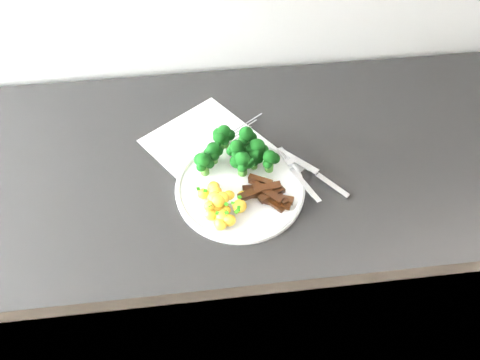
{
  "coord_description": "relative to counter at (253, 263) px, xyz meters",
  "views": [
    {
      "loc": [
        -0.16,
        1.03,
        1.61
      ],
      "look_at": [
        -0.09,
        1.6,
        0.92
      ],
      "focal_mm": 34.82,
      "sensor_mm": 36.0,
      "label": 1
    }
  ],
  "objects": [
    {
      "name": "counter",
      "position": [
        0.0,
        0.0,
        0.0
      ],
      "size": [
        2.36,
        0.59,
        0.89
      ],
      "color": "black",
      "rests_on": "ground"
    },
    {
      "name": "recipe_paper",
      "position": [
        -0.08,
        0.02,
        0.44
      ],
      "size": [
        0.34,
        0.37,
        0.0
      ],
      "color": "white",
      "rests_on": "counter"
    },
    {
      "name": "plate",
      "position": [
        -0.05,
        -0.08,
        0.45
      ],
      "size": [
        0.26,
        0.26,
        0.01
      ],
      "color": "white",
      "rests_on": "counter"
    },
    {
      "name": "broccoli",
      "position": [
        -0.04,
        -0.01,
        0.49
      ],
      "size": [
        0.17,
        0.12,
        0.07
      ],
      "color": "#366921",
      "rests_on": "plate"
    },
    {
      "name": "potatoes",
      "position": [
        -0.09,
        -0.13,
        0.47
      ],
      "size": [
        0.1,
        0.11,
        0.04
      ],
      "color": "gold",
      "rests_on": "plate"
    },
    {
      "name": "beef_strips",
      "position": [
        0.0,
        -0.11,
        0.46
      ],
      "size": [
        0.11,
        0.09,
        0.03
      ],
      "color": "black",
      "rests_on": "plate"
    },
    {
      "name": "fork",
      "position": [
        0.07,
        -0.07,
        0.46
      ],
      "size": [
        0.06,
        0.15,
        0.01
      ],
      "color": "silver",
      "rests_on": "plate"
    },
    {
      "name": "knife",
      "position": [
        0.12,
        -0.07,
        0.45
      ],
      "size": [
        0.13,
        0.14,
        0.02
      ],
      "color": "silver",
      "rests_on": "plate"
    }
  ]
}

